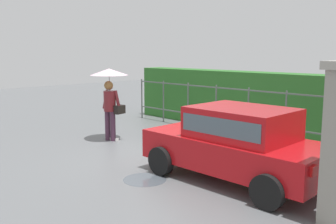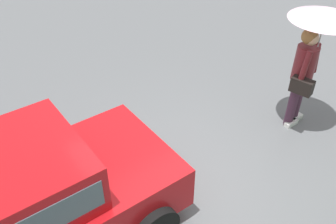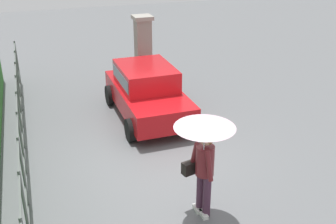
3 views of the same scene
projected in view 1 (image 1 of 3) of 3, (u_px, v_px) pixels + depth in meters
ground_plane at (170, 156)px, 9.41m from camera, size 40.00×40.00×0.00m
car at (237, 141)px, 7.51m from camera, size 3.75×1.88×1.48m
pedestrian at (110, 86)px, 10.87m from camera, size 1.08×1.08×2.07m
fence_section at (266, 113)px, 10.86m from camera, size 10.94×0.05×1.50m
hedge_row at (284, 105)px, 11.55m from camera, size 11.89×0.90×1.90m
puddle_near at (145, 179)px, 7.67m from camera, size 0.88×0.88×0.00m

